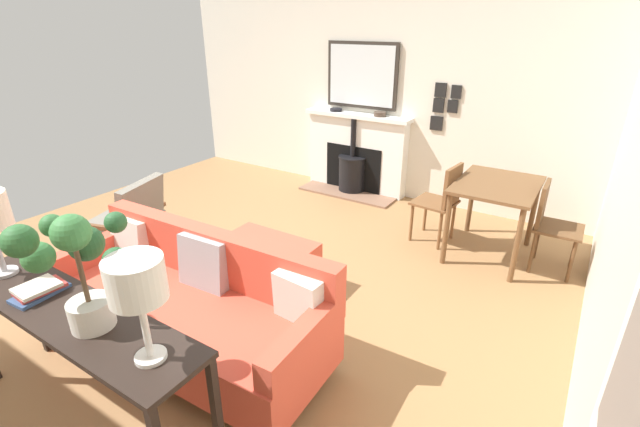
# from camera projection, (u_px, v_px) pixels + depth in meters

# --- Properties ---
(ground_plane) EXTENTS (5.61, 5.74, 0.01)m
(ground_plane) POSITION_uv_depth(u_px,v_px,m) (226.00, 276.00, 4.08)
(ground_plane) COLOR olive
(wall_left) EXTENTS (0.12, 5.74, 2.84)m
(wall_left) POSITION_uv_depth(u_px,v_px,m) (370.00, 83.00, 5.67)
(wall_left) COLOR silver
(wall_left) RESTS_ON ground
(fireplace) EXTENTS (0.54, 1.47, 1.05)m
(fireplace) POSITION_uv_depth(u_px,v_px,m) (355.00, 158.00, 5.95)
(fireplace) COLOR brown
(fireplace) RESTS_ON ground
(mirror_over_mantel) EXTENTS (0.04, 0.98, 0.81)m
(mirror_over_mantel) POSITION_uv_depth(u_px,v_px,m) (362.00, 75.00, 5.60)
(mirror_over_mantel) COLOR #2D2823
(mantel_bowl_near) EXTENTS (0.16, 0.16, 0.04)m
(mantel_bowl_near) POSITION_uv_depth(u_px,v_px,m) (336.00, 110.00, 5.87)
(mantel_bowl_near) COLOR black
(mantel_bowl_near) RESTS_ON fireplace
(mantel_bowl_far) EXTENTS (0.15, 0.15, 0.06)m
(mantel_bowl_far) POSITION_uv_depth(u_px,v_px,m) (380.00, 114.00, 5.55)
(mantel_bowl_far) COLOR #47382D
(mantel_bowl_far) RESTS_ON fireplace
(sofa) EXTENTS (0.87, 2.10, 0.81)m
(sofa) POSITION_uv_depth(u_px,v_px,m) (190.00, 305.00, 3.06)
(sofa) COLOR #B2B2B7
(sofa) RESTS_ON ground
(ottoman) EXTENTS (0.60, 0.83, 0.42)m
(ottoman) POSITION_uv_depth(u_px,v_px,m) (264.00, 262.00, 3.80)
(ottoman) COLOR #B2B2B7
(ottoman) RESTS_ON ground
(armchair_accent) EXTENTS (0.80, 0.74, 0.80)m
(armchair_accent) POSITION_uv_depth(u_px,v_px,m) (130.00, 215.00, 4.26)
(armchair_accent) COLOR brown
(armchair_accent) RESTS_ON ground
(console_table) EXTENTS (0.39, 1.77, 0.78)m
(console_table) POSITION_uv_depth(u_px,v_px,m) (72.00, 324.00, 2.33)
(console_table) COLOR black
(console_table) RESTS_ON ground
(table_lamp_far_end) EXTENTS (0.24, 0.24, 0.50)m
(table_lamp_far_end) POSITION_uv_depth(u_px,v_px,m) (137.00, 284.00, 1.81)
(table_lamp_far_end) COLOR white
(table_lamp_far_end) RESTS_ON console_table
(potted_plant) EXTENTS (0.50, 0.52, 0.67)m
(potted_plant) POSITION_uv_depth(u_px,v_px,m) (74.00, 261.00, 2.01)
(potted_plant) COLOR silver
(potted_plant) RESTS_ON console_table
(book_stack) EXTENTS (0.28, 0.18, 0.06)m
(book_stack) POSITION_uv_depth(u_px,v_px,m) (39.00, 290.00, 2.42)
(book_stack) COLOR #38517F
(book_stack) RESTS_ON console_table
(dining_table) EXTENTS (0.94, 0.72, 0.75)m
(dining_table) POSITION_uv_depth(u_px,v_px,m) (496.00, 195.00, 4.20)
(dining_table) COLOR brown
(dining_table) RESTS_ON ground
(dining_chair_near_fireplace) EXTENTS (0.44, 0.44, 0.85)m
(dining_chair_near_fireplace) POSITION_uv_depth(u_px,v_px,m) (443.00, 198.00, 4.50)
(dining_chair_near_fireplace) COLOR brown
(dining_chair_near_fireplace) RESTS_ON ground
(dining_chair_by_back_wall) EXTENTS (0.40, 0.40, 0.83)m
(dining_chair_by_back_wall) POSITION_uv_depth(u_px,v_px,m) (550.00, 220.00, 4.01)
(dining_chair_by_back_wall) COLOR brown
(dining_chair_by_back_wall) RESTS_ON ground
(photo_gallery_row) EXTENTS (0.02, 0.33, 0.55)m
(photo_gallery_row) POSITION_uv_depth(u_px,v_px,m) (444.00, 104.00, 5.18)
(photo_gallery_row) COLOR black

